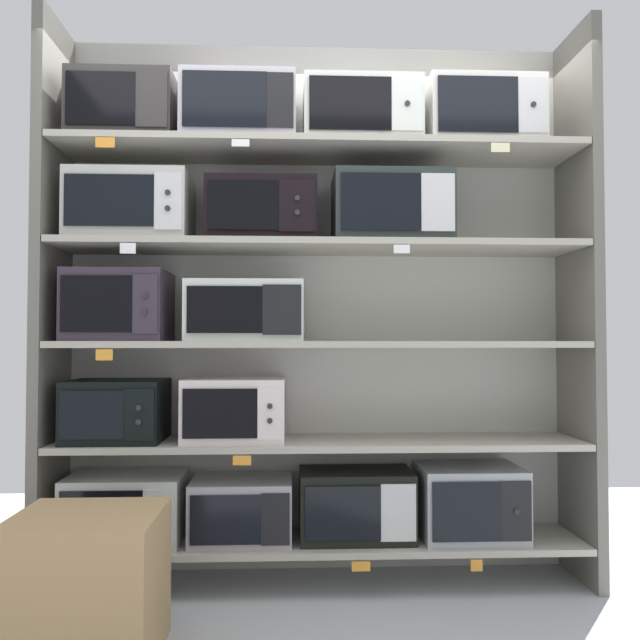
# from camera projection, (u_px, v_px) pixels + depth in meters

# --- Properties ---
(back_panel) EXTENTS (2.64, 0.04, 2.64)m
(back_panel) POSITION_uv_depth(u_px,v_px,m) (318.00, 304.00, 3.47)
(back_panel) COLOR beige
(back_panel) RESTS_ON ground
(upright_left) EXTENTS (0.05, 0.45, 2.64)m
(upright_left) POSITION_uv_depth(u_px,v_px,m) (51.00, 301.00, 3.17)
(upright_left) COLOR #68645B
(upright_left) RESTS_ON ground
(upright_right) EXTENTS (0.05, 0.45, 2.64)m
(upright_right) POSITION_uv_depth(u_px,v_px,m) (579.00, 302.00, 3.29)
(upright_right) COLOR #68645B
(upright_right) RESTS_ON ground
(shelf_0) EXTENTS (2.44, 0.45, 0.03)m
(shelf_0) POSITION_uv_depth(u_px,v_px,m) (320.00, 542.00, 3.19)
(shelf_0) COLOR #ADA899
(shelf_0) RESTS_ON ground
(microwave_0) EXTENTS (0.52, 0.40, 0.31)m
(microwave_0) POSITION_uv_depth(u_px,v_px,m) (126.00, 508.00, 3.15)
(microwave_0) COLOR #BABEB5
(microwave_0) RESTS_ON shelf_0
(microwave_1) EXTENTS (0.46, 0.38, 0.28)m
(microwave_1) POSITION_uv_depth(u_px,v_px,m) (242.00, 509.00, 3.18)
(microwave_1) COLOR #A49EA5
(microwave_1) RESTS_ON shelf_0
(microwave_2) EXTENTS (0.53, 0.34, 0.32)m
(microwave_2) POSITION_uv_depth(u_px,v_px,m) (356.00, 504.00, 3.20)
(microwave_2) COLOR black
(microwave_2) RESTS_ON shelf_0
(microwave_3) EXTENTS (0.47, 0.40, 0.33)m
(microwave_3) POSITION_uv_depth(u_px,v_px,m) (470.00, 502.00, 3.23)
(microwave_3) COLOR #9DA3A8
(microwave_3) RESTS_ON shelf_0
(price_tag_0) EXTENTS (0.06, 0.00, 0.04)m
(price_tag_0) POSITION_uv_depth(u_px,v_px,m) (121.00, 570.00, 2.92)
(price_tag_0) COLOR white
(price_tag_1) EXTENTS (0.08, 0.00, 0.04)m
(price_tag_1) POSITION_uv_depth(u_px,v_px,m) (361.00, 566.00, 2.97)
(price_tag_1) COLOR orange
(price_tag_2) EXTENTS (0.05, 0.00, 0.05)m
(price_tag_2) POSITION_uv_depth(u_px,v_px,m) (477.00, 566.00, 2.99)
(price_tag_2) COLOR orange
(shelf_1) EXTENTS (2.44, 0.45, 0.03)m
(shelf_1) POSITION_uv_depth(u_px,v_px,m) (320.00, 443.00, 3.21)
(shelf_1) COLOR #ADA899
(microwave_4) EXTENTS (0.43, 0.40, 0.28)m
(microwave_4) POSITION_uv_depth(u_px,v_px,m) (117.00, 410.00, 3.16)
(microwave_4) COLOR black
(microwave_4) RESTS_ON shelf_1
(microwave_5) EXTENTS (0.46, 0.41, 0.29)m
(microwave_5) POSITION_uv_depth(u_px,v_px,m) (235.00, 409.00, 3.19)
(microwave_5) COLOR silver
(microwave_5) RESTS_ON shelf_1
(price_tag_3) EXTENTS (0.08, 0.00, 0.04)m
(price_tag_3) POSITION_uv_depth(u_px,v_px,m) (242.00, 460.00, 2.96)
(price_tag_3) COLOR orange
(shelf_2) EXTENTS (2.44, 0.45, 0.03)m
(shelf_2) POSITION_uv_depth(u_px,v_px,m) (320.00, 344.00, 3.22)
(shelf_2) COLOR #ADA899
(microwave_6) EXTENTS (0.45, 0.42, 0.33)m
(microwave_6) POSITION_uv_depth(u_px,v_px,m) (119.00, 306.00, 3.18)
(microwave_6) COLOR #322935
(microwave_6) RESTS_ON shelf_2
(microwave_7) EXTENTS (0.54, 0.34, 0.28)m
(microwave_7) POSITION_uv_depth(u_px,v_px,m) (245.00, 311.00, 3.21)
(microwave_7) COLOR silver
(microwave_7) RESTS_ON shelf_2
(price_tag_4) EXTENTS (0.07, 0.00, 0.05)m
(price_tag_4) POSITION_uv_depth(u_px,v_px,m) (104.00, 355.00, 2.95)
(price_tag_4) COLOR orange
(shelf_3) EXTENTS (2.44, 0.45, 0.03)m
(shelf_3) POSITION_uv_depth(u_px,v_px,m) (320.00, 247.00, 3.24)
(shelf_3) COLOR #ADA899
(microwave_8) EXTENTS (0.55, 0.38, 0.32)m
(microwave_8) POSITION_uv_depth(u_px,v_px,m) (131.00, 208.00, 3.20)
(microwave_8) COLOR beige
(microwave_8) RESTS_ON shelf_3
(microwave_9) EXTENTS (0.51, 0.35, 0.29)m
(microwave_9) POSITION_uv_depth(u_px,v_px,m) (262.00, 212.00, 3.23)
(microwave_9) COLOR black
(microwave_9) RESTS_ON shelf_3
(microwave_10) EXTENTS (0.55, 0.39, 0.33)m
(microwave_10) POSITION_uv_depth(u_px,v_px,m) (391.00, 210.00, 3.25)
(microwave_10) COLOR #27302D
(microwave_10) RESTS_ON shelf_3
(price_tag_5) EXTENTS (0.07, 0.00, 0.05)m
(price_tag_5) POSITION_uv_depth(u_px,v_px,m) (128.00, 248.00, 2.97)
(price_tag_5) COLOR white
(price_tag_6) EXTENTS (0.07, 0.00, 0.04)m
(price_tag_6) POSITION_uv_depth(u_px,v_px,m) (402.00, 249.00, 3.02)
(price_tag_6) COLOR white
(shelf_4) EXTENTS (2.44, 0.45, 0.03)m
(shelf_4) POSITION_uv_depth(u_px,v_px,m) (320.00, 150.00, 3.25)
(shelf_4) COLOR #ADA899
(microwave_11) EXTENTS (0.48, 0.35, 0.32)m
(microwave_11) POSITION_uv_depth(u_px,v_px,m) (125.00, 111.00, 3.21)
(microwave_11) COLOR #302D2C
(microwave_11) RESTS_ON shelf_4
(microwave_12) EXTENTS (0.53, 0.40, 0.31)m
(microwave_12) POSITION_uv_depth(u_px,v_px,m) (240.00, 114.00, 3.24)
(microwave_12) COLOR #B9B2BF
(microwave_12) RESTS_ON shelf_4
(microwave_13) EXTENTS (0.55, 0.36, 0.30)m
(microwave_13) POSITION_uv_depth(u_px,v_px,m) (361.00, 116.00, 3.26)
(microwave_13) COLOR silver
(microwave_13) RESTS_ON shelf_4
(microwave_14) EXTENTS (0.54, 0.35, 0.32)m
(microwave_14) POSITION_uv_depth(u_px,v_px,m) (482.00, 116.00, 3.29)
(microwave_14) COLOR silver
(microwave_14) RESTS_ON shelf_4
(price_tag_7) EXTENTS (0.08, 0.00, 0.04)m
(price_tag_7) POSITION_uv_depth(u_px,v_px,m) (105.00, 142.00, 2.98)
(price_tag_7) COLOR orange
(price_tag_8) EXTENTS (0.08, 0.00, 0.03)m
(price_tag_8) POSITION_uv_depth(u_px,v_px,m) (241.00, 143.00, 3.00)
(price_tag_8) COLOR white
(price_tag_9) EXTENTS (0.08, 0.00, 0.04)m
(price_tag_9) POSITION_uv_depth(u_px,v_px,m) (500.00, 147.00, 3.06)
(price_tag_9) COLOR beige
(shipping_carton) EXTENTS (0.51, 0.51, 0.52)m
(shipping_carton) POSITION_uv_depth(u_px,v_px,m) (86.00, 587.00, 2.42)
(shipping_carton) COLOR tan
(shipping_carton) RESTS_ON ground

